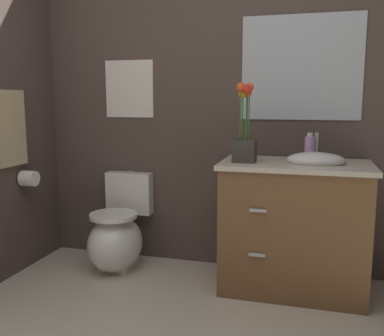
# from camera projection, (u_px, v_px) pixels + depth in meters

# --- Properties ---
(wall_back) EXTENTS (4.35, 0.05, 2.50)m
(wall_back) POSITION_uv_depth(u_px,v_px,m) (254.00, 98.00, 3.05)
(wall_back) COLOR #4C3D38
(wall_back) RESTS_ON ground_plane
(toilet) EXTENTS (0.38, 0.59, 0.69)m
(toilet) POSITION_uv_depth(u_px,v_px,m) (118.00, 236.00, 3.18)
(toilet) COLOR white
(toilet) RESTS_ON ground_plane
(vanity_cabinet) EXTENTS (0.94, 0.56, 1.02)m
(vanity_cabinet) POSITION_uv_depth(u_px,v_px,m) (294.00, 225.00, 2.79)
(vanity_cabinet) COLOR brown
(vanity_cabinet) RESTS_ON ground_plane
(flower_vase) EXTENTS (0.14, 0.14, 0.50)m
(flower_vase) POSITION_uv_depth(u_px,v_px,m) (245.00, 136.00, 2.72)
(flower_vase) COLOR #38332D
(flower_vase) RESTS_ON vanity_cabinet
(soap_bottle) EXTENTS (0.06, 0.06, 0.18)m
(soap_bottle) POSITION_uv_depth(u_px,v_px,m) (309.00, 148.00, 2.81)
(soap_bottle) COLOR #B28CBF
(soap_bottle) RESTS_ON vanity_cabinet
(wall_poster) EXTENTS (0.38, 0.01, 0.43)m
(wall_poster) POSITION_uv_depth(u_px,v_px,m) (129.00, 89.00, 3.26)
(wall_poster) COLOR silver
(wall_mirror) EXTENTS (0.80, 0.01, 0.70)m
(wall_mirror) POSITION_uv_depth(u_px,v_px,m) (301.00, 68.00, 2.91)
(wall_mirror) COLOR #B2BCC6
(hanging_towel) EXTENTS (0.03, 0.28, 0.52)m
(hanging_towel) POSITION_uv_depth(u_px,v_px,m) (11.00, 128.00, 2.95)
(hanging_towel) COLOR tan
(toilet_paper_roll) EXTENTS (0.11, 0.11, 0.11)m
(toilet_paper_roll) POSITION_uv_depth(u_px,v_px,m) (29.00, 178.00, 3.08)
(toilet_paper_roll) COLOR white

